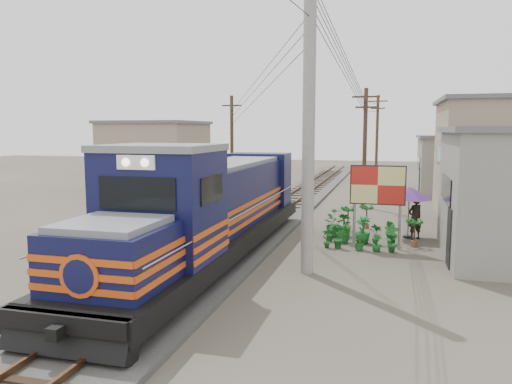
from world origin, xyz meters
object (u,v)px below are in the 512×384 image
(billboard, at_px, (378,187))
(vendor, at_px, (415,218))
(locomotive, at_px, (210,212))
(market_umbrella, at_px, (409,193))

(billboard, height_order, vendor, billboard)
(locomotive, relative_size, market_umbrella, 6.40)
(locomotive, height_order, market_umbrella, locomotive)
(billboard, xyz_separation_m, market_umbrella, (1.25, 2.29, -0.46))
(market_umbrella, xyz_separation_m, vendor, (0.26, -0.21, -1.01))
(locomotive, bearing_deg, vendor, 38.50)
(locomotive, height_order, vendor, locomotive)
(locomotive, height_order, billboard, locomotive)
(locomotive, bearing_deg, billboard, 32.57)
(billboard, relative_size, market_umbrella, 1.27)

